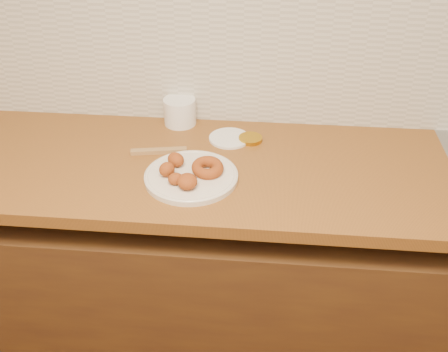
# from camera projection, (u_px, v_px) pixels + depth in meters

# --- Properties ---
(base_cabinet) EXTENTS (3.60, 0.60, 0.77)m
(base_cabinet) POSITION_uv_depth(u_px,v_px,m) (280.00, 286.00, 1.90)
(base_cabinet) COLOR #513114
(base_cabinet) RESTS_ON floor
(butcher_block) EXTENTS (2.30, 0.62, 0.04)m
(butcher_block) POSITION_uv_depth(u_px,v_px,m) (86.00, 162.00, 1.68)
(butcher_block) COLOR brown
(butcher_block) RESTS_ON base_cabinet
(backsplash) EXTENTS (3.60, 0.02, 0.60)m
(backsplash) POSITION_uv_depth(u_px,v_px,m) (296.00, 40.00, 1.69)
(backsplash) COLOR beige
(backsplash) RESTS_ON wall_back
(donut_plate) EXTENTS (0.28, 0.28, 0.02)m
(donut_plate) POSITION_uv_depth(u_px,v_px,m) (191.00, 177.00, 1.56)
(donut_plate) COLOR silver
(donut_plate) RESTS_ON butcher_block
(ring_donut) EXTENTS (0.13, 0.13, 0.04)m
(ring_donut) POSITION_uv_depth(u_px,v_px,m) (207.00, 168.00, 1.55)
(ring_donut) COLOR #9C4613
(ring_donut) RESTS_ON donut_plate
(fried_dough_chunks) EXTENTS (0.14, 0.18, 0.04)m
(fried_dough_chunks) POSITION_uv_depth(u_px,v_px,m) (178.00, 172.00, 1.52)
(fried_dough_chunks) COLOR #9C4613
(fried_dough_chunks) RESTS_ON donut_plate
(plastic_tub) EXTENTS (0.12, 0.12, 0.09)m
(plastic_tub) POSITION_uv_depth(u_px,v_px,m) (180.00, 111.00, 1.83)
(plastic_tub) COLOR white
(plastic_tub) RESTS_ON butcher_block
(tub_lid) EXTENTS (0.15, 0.15, 0.01)m
(tub_lid) POSITION_uv_depth(u_px,v_px,m) (229.00, 138.00, 1.76)
(tub_lid) COLOR white
(tub_lid) RESTS_ON butcher_block
(brass_jar_lid) EXTENTS (0.09, 0.09, 0.01)m
(brass_jar_lid) POSITION_uv_depth(u_px,v_px,m) (250.00, 139.00, 1.75)
(brass_jar_lid) COLOR #B38617
(brass_jar_lid) RESTS_ON butcher_block
(wooden_utensil) EXTENTS (0.18, 0.05, 0.01)m
(wooden_utensil) POSITION_uv_depth(u_px,v_px,m) (159.00, 151.00, 1.68)
(wooden_utensil) COLOR olive
(wooden_utensil) RESTS_ON butcher_block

